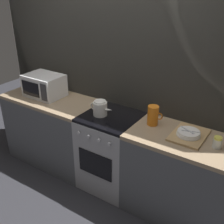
# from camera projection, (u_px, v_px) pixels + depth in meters

# --- Properties ---
(ground_plane) EXTENTS (8.00, 8.00, 0.00)m
(ground_plane) POSITION_uv_depth(u_px,v_px,m) (111.00, 182.00, 3.37)
(ground_plane) COLOR #2D2D33
(back_wall) EXTENTS (3.60, 0.05, 2.40)m
(back_wall) POSITION_uv_depth(u_px,v_px,m) (127.00, 81.00, 3.08)
(back_wall) COLOR #B2AD9E
(back_wall) RESTS_ON ground_plane
(counter_left) EXTENTS (1.20, 0.60, 0.90)m
(counter_left) POSITION_uv_depth(u_px,v_px,m) (53.00, 130.00, 3.61)
(counter_left) COLOR #515459
(counter_left) RESTS_ON ground_plane
(stove_unit) EXTENTS (0.60, 0.63, 0.90)m
(stove_unit) POSITION_uv_depth(u_px,v_px,m) (111.00, 151.00, 3.17)
(stove_unit) COLOR #9E9EA3
(stove_unit) RESTS_ON ground_plane
(counter_right) EXTENTS (1.20, 0.60, 0.90)m
(counter_right) POSITION_uv_depth(u_px,v_px,m) (187.00, 180.00, 2.72)
(counter_right) COLOR #515459
(counter_right) RESTS_ON ground_plane
(microwave) EXTENTS (0.46, 0.35, 0.27)m
(microwave) POSITION_uv_depth(u_px,v_px,m) (44.00, 85.00, 3.42)
(microwave) COLOR white
(microwave) RESTS_ON counter_left
(kettle) EXTENTS (0.28, 0.15, 0.17)m
(kettle) POSITION_uv_depth(u_px,v_px,m) (100.00, 108.00, 2.95)
(kettle) COLOR white
(kettle) RESTS_ON stove_unit
(pitcher) EXTENTS (0.16, 0.11, 0.20)m
(pitcher) POSITION_uv_depth(u_px,v_px,m) (153.00, 115.00, 2.76)
(pitcher) COLOR orange
(pitcher) RESTS_ON counter_right
(dish_pile) EXTENTS (0.30, 0.40, 0.07)m
(dish_pile) POSITION_uv_depth(u_px,v_px,m) (189.00, 134.00, 2.58)
(dish_pile) COLOR tan
(dish_pile) RESTS_ON counter_right
(spice_jar) EXTENTS (0.08, 0.08, 0.10)m
(spice_jar) POSITION_uv_depth(u_px,v_px,m) (217.00, 142.00, 2.40)
(spice_jar) COLOR silver
(spice_jar) RESTS_ON counter_right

